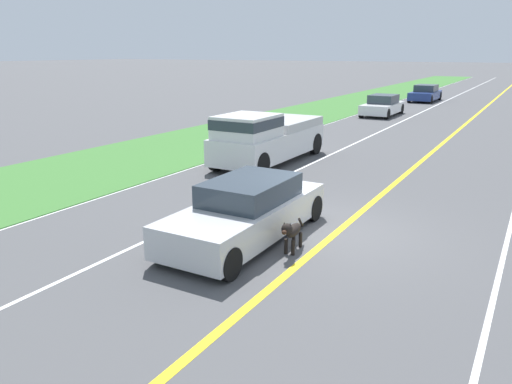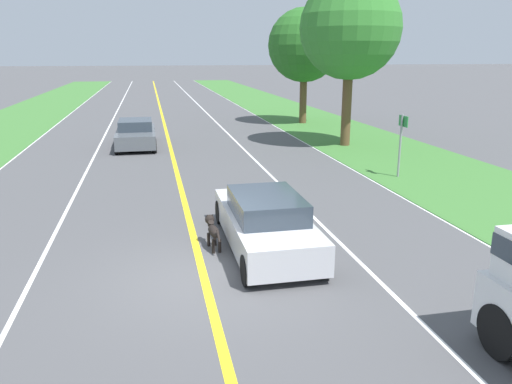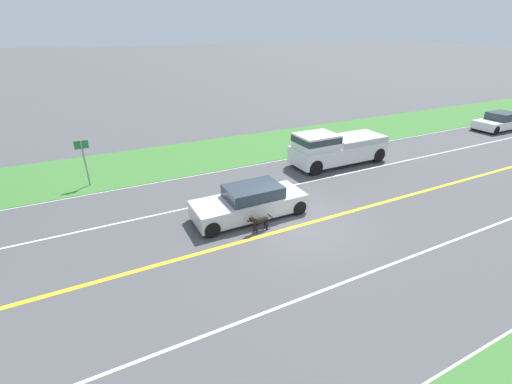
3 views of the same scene
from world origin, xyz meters
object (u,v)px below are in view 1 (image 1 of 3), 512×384
Objects in this scene: dog at (292,231)px; ego_car at (247,211)px; car_trailing_near at (382,106)px; pickup_truck at (266,137)px; car_trailing_mid at (425,94)px.

ego_car is at bearing -16.86° from dog.
ego_car reaches higher than car_trailing_near.
pickup_truck is at bearing 91.26° from car_trailing_near.
pickup_truck is at bearing 89.99° from car_trailing_mid.
ego_car is at bearing 95.52° from car_trailing_mid.
dog is 35.73m from car_trailing_mid.
pickup_truck is (4.64, -7.37, 0.53)m from dog.
dog is 0.21× the size of pickup_truck.
dog is 8.72m from pickup_truck.
ego_car is 7.91m from pickup_truck.
pickup_truck is 16.60m from car_trailing_near.
car_trailing_near is 11.48m from car_trailing_mid.
ego_car is 35.36m from car_trailing_mid.
pickup_truck is 1.21× the size of car_trailing_mid.
ego_car is 1.00× the size of car_trailing_mid.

